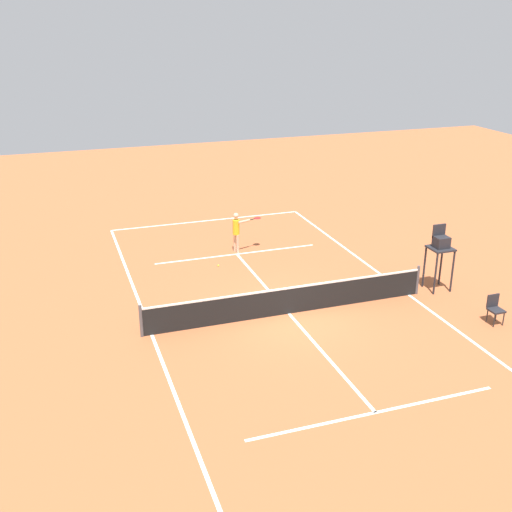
{
  "coord_description": "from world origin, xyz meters",
  "views": [
    {
      "loc": [
        7.05,
        17.22,
        9.24
      ],
      "look_at": [
        -0.01,
        -3.43,
        0.8
      ],
      "focal_mm": 43.62,
      "sensor_mm": 36.0,
      "label": 1
    }
  ],
  "objects_px": {
    "umpire_chair": "(440,247)",
    "courtside_chair_near": "(495,308)",
    "player_serving": "(237,229)",
    "tennis_ball": "(218,265)"
  },
  "relations": [
    {
      "from": "tennis_ball",
      "to": "courtside_chair_near",
      "type": "xyz_separation_m",
      "value": [
        -7.07,
        7.55,
        0.5
      ]
    },
    {
      "from": "player_serving",
      "to": "umpire_chair",
      "type": "relative_size",
      "value": 0.71
    },
    {
      "from": "player_serving",
      "to": "umpire_chair",
      "type": "height_order",
      "value": "umpire_chair"
    },
    {
      "from": "player_serving",
      "to": "umpire_chair",
      "type": "xyz_separation_m",
      "value": [
        -5.69,
        5.93,
        0.58
      ]
    },
    {
      "from": "tennis_ball",
      "to": "courtside_chair_near",
      "type": "relative_size",
      "value": 0.07
    },
    {
      "from": "player_serving",
      "to": "tennis_ball",
      "type": "relative_size",
      "value": 25.28
    },
    {
      "from": "umpire_chair",
      "to": "courtside_chair_near",
      "type": "relative_size",
      "value": 2.54
    },
    {
      "from": "tennis_ball",
      "to": "player_serving",
      "type": "bearing_deg",
      "value": -133.06
    },
    {
      "from": "umpire_chair",
      "to": "courtside_chair_near",
      "type": "height_order",
      "value": "umpire_chair"
    },
    {
      "from": "tennis_ball",
      "to": "courtside_chair_near",
      "type": "bearing_deg",
      "value": 133.14
    }
  ]
}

